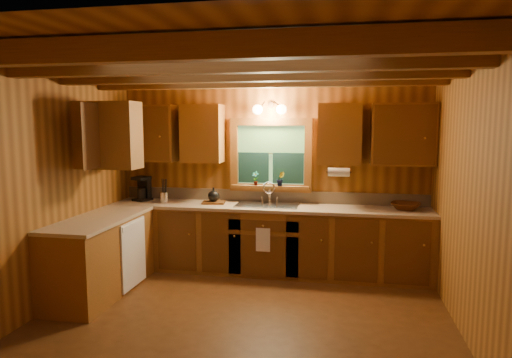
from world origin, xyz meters
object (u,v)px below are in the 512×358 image
at_px(wicker_basket, 406,206).
at_px(cutting_board, 214,202).
at_px(sink, 267,209).
at_px(coffee_maker, 143,188).

bearing_deg(wicker_basket, cutting_board, -179.38).
bearing_deg(sink, wicker_basket, 1.26).
relative_size(coffee_maker, cutting_board, 1.14).
height_order(coffee_maker, wicker_basket, coffee_maker).
height_order(sink, wicker_basket, sink).
bearing_deg(coffee_maker, sink, 16.50).
relative_size(cutting_board, wicker_basket, 0.82).
xyz_separation_m(coffee_maker, cutting_board, (1.05, -0.07, -0.15)).
bearing_deg(wicker_basket, sink, -178.74).
bearing_deg(sink, cutting_board, 179.11).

